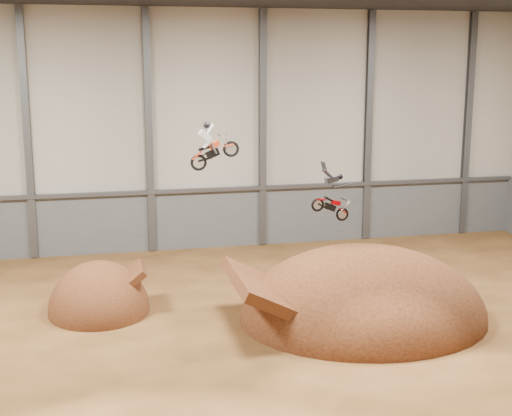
{
  "coord_description": "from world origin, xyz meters",
  "views": [
    {
      "loc": [
        -6.35,
        -26.24,
        11.16
      ],
      "look_at": [
        0.5,
        4.0,
        4.64
      ],
      "focal_mm": 50.0,
      "sensor_mm": 36.0,
      "label": 1
    }
  ],
  "objects_px": {
    "fmx_rider_a": "(218,140)",
    "landing_ramp": "(363,318)",
    "takeoff_ramp": "(100,311)",
    "fmx_rider_b": "(328,192)"
  },
  "relations": [
    {
      "from": "fmx_rider_a",
      "to": "landing_ramp",
      "type": "bearing_deg",
      "value": -15.63
    },
    {
      "from": "takeoff_ramp",
      "to": "fmx_rider_a",
      "type": "height_order",
      "value": "fmx_rider_a"
    },
    {
      "from": "takeoff_ramp",
      "to": "fmx_rider_b",
      "type": "xyz_separation_m",
      "value": [
        9.81,
        -2.7,
        5.55
      ]
    },
    {
      "from": "fmx_rider_a",
      "to": "fmx_rider_b",
      "type": "bearing_deg",
      "value": -12.54
    },
    {
      "from": "landing_ramp",
      "to": "fmx_rider_a",
      "type": "distance_m",
      "value": 10.03
    },
    {
      "from": "fmx_rider_a",
      "to": "fmx_rider_b",
      "type": "distance_m",
      "value": 5.22
    },
    {
      "from": "takeoff_ramp",
      "to": "fmx_rider_b",
      "type": "relative_size",
      "value": 2.12
    },
    {
      "from": "fmx_rider_b",
      "to": "takeoff_ramp",
      "type": "bearing_deg",
      "value": 159.21
    },
    {
      "from": "takeoff_ramp",
      "to": "fmx_rider_a",
      "type": "bearing_deg",
      "value": -16.06
    },
    {
      "from": "takeoff_ramp",
      "to": "landing_ramp",
      "type": "relative_size",
      "value": 0.48
    }
  ]
}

